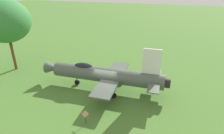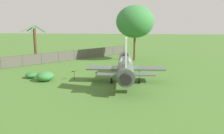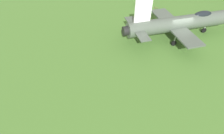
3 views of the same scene
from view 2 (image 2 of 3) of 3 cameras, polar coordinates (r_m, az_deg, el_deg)
ground_plane at (r=26.20m, az=3.36°, el=-3.34°), size 200.00×200.00×0.00m
display_jet at (r=26.16m, az=3.40°, el=0.70°), size 8.68×14.29×5.21m
shade_tree at (r=39.24m, az=5.81°, el=11.28°), size 6.42×5.93×9.37m
palm_tree at (r=38.80m, az=-18.77°, el=5.55°), size 3.70×4.15×6.04m
perimeter_fence at (r=38.26m, az=-15.30°, el=2.37°), size 22.76×24.31×1.75m
shrub_near_fence at (r=28.81m, az=-19.69°, el=-1.95°), size 1.30×1.42×0.68m
shrub_by_tree at (r=26.86m, az=-16.52°, el=-2.24°), size 1.95×2.00×1.08m
info_plaque at (r=26.59m, az=-9.54°, el=-1.36°), size 0.67×0.72×1.14m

